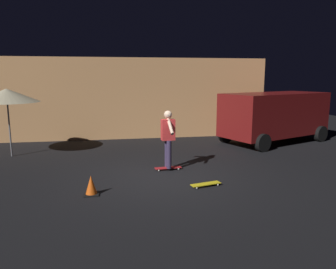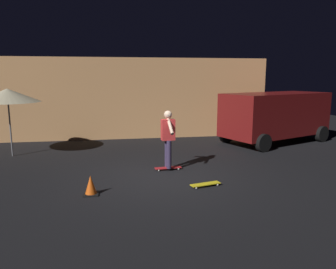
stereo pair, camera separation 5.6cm
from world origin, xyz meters
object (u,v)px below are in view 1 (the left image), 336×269
object	(u,v)px
patio_umbrella	(7,95)
traffic_cone	(91,186)
skater	(168,135)
skateboard_ridden	(168,168)
parked_van	(275,114)
skateboard_spare	(206,184)

from	to	relation	value
patio_umbrella	traffic_cone	xyz separation A→B (m)	(2.90, -4.21, -1.86)
skater	patio_umbrella	bearing A→B (deg)	153.34
skateboard_ridden	traffic_cone	size ratio (longest dim) A/B	1.73
parked_van	skateboard_ridden	world-z (taller)	parked_van
skater	traffic_cone	world-z (taller)	skater
skateboard_spare	traffic_cone	size ratio (longest dim) A/B	1.75
parked_van	traffic_cone	world-z (taller)	parked_van
patio_umbrella	skater	distance (m)	5.68
skater	traffic_cone	xyz separation A→B (m)	(-2.09, -1.70, -0.83)
skateboard_ridden	skateboard_spare	bearing A→B (deg)	-66.79
patio_umbrella	traffic_cone	distance (m)	5.44
parked_van	patio_umbrella	xyz separation A→B (m)	(-10.02, -0.79, 0.91)
parked_van	traffic_cone	size ratio (longest dim) A/B	10.82
parked_van	skater	world-z (taller)	parked_van
patio_umbrella	skateboard_spare	size ratio (longest dim) A/B	2.86
parked_van	patio_umbrella	distance (m)	10.10
parked_van	skateboard_ridden	bearing A→B (deg)	-146.79
patio_umbrella	skateboard_ridden	distance (m)	5.94
skateboard_ridden	skater	world-z (taller)	skater
traffic_cone	skateboard_ridden	bearing A→B (deg)	39.17
skateboard_ridden	traffic_cone	world-z (taller)	traffic_cone
parked_van	skater	xyz separation A→B (m)	(-5.03, -3.29, -0.12)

